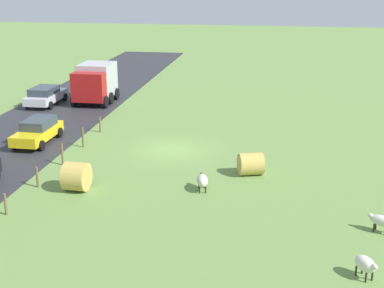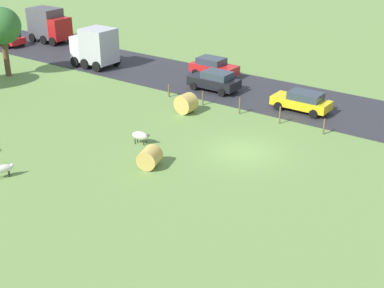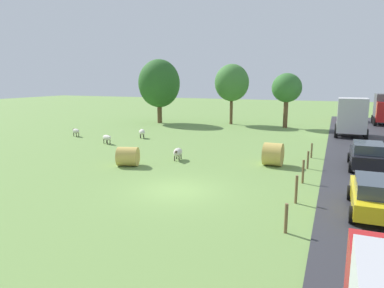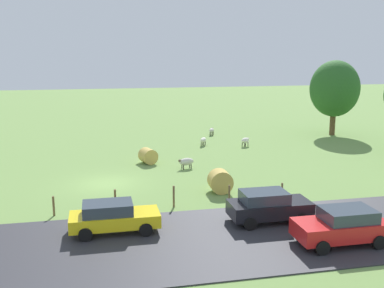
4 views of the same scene
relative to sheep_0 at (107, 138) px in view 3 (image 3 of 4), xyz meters
name	(u,v)px [view 3 (image 3 of 4)]	position (x,y,z in m)	size (l,w,h in m)	color
ground_plane	(177,190)	(10.78, -9.22, -0.53)	(160.00, 160.00, 0.00)	#6B8E47
sheep_0	(107,138)	(0.00, 0.00, 0.00)	(1.23, 0.91, 0.76)	silver
sheep_1	(178,152)	(8.07, -3.23, 0.01)	(0.78, 1.30, 0.82)	beige
sheep_2	(76,131)	(-5.09, 2.14, -0.01)	(1.15, 0.84, 0.75)	beige
sheep_3	(142,132)	(1.22, 3.74, 0.03)	(0.96, 1.06, 0.83)	silver
hay_bale_0	(128,156)	(5.82, -5.86, 0.07)	(1.20, 1.20, 1.27)	tan
hay_bale_1	(273,154)	(14.27, -2.30, 0.20)	(1.45, 1.45, 1.15)	tan
tree_0	(232,83)	(5.98, 16.94, 4.45)	(4.09, 4.09, 7.20)	brown
tree_1	(159,84)	(-2.64, 14.70, 4.35)	(5.11, 5.11, 7.82)	brown
tree_2	(287,88)	(12.53, 16.16, 3.87)	(3.29, 3.29, 6.07)	brown
fence_post_0	(286,218)	(16.38, -12.17, 0.02)	(0.12, 0.12, 1.09)	brown
fence_post_1	(296,190)	(16.38, -8.90, 0.10)	(0.12, 0.12, 1.26)	brown
fence_post_2	(303,172)	(16.38, -5.62, 0.10)	(0.12, 0.12, 1.25)	brown
fence_post_3	(308,160)	(16.38, -2.34, 0.02)	(0.12, 0.12, 1.09)	brown
fence_post_4	(312,151)	(16.38, 0.94, -0.01)	(0.12, 0.12, 1.03)	brown
truck_2	(352,117)	(19.16, 11.76, 1.41)	(2.81, 3.99, 3.63)	white
car_1	(376,195)	(19.45, -9.14, 0.32)	(1.96, 4.32, 1.51)	yellow
car_2	(350,115)	(19.48, 25.53, 0.34)	(2.08, 4.36, 1.54)	red
car_4	(367,155)	(19.69, -1.24, 0.37)	(2.06, 4.20, 1.62)	black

